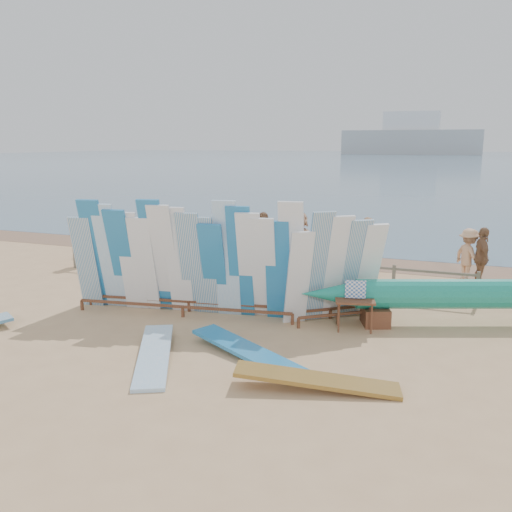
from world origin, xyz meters
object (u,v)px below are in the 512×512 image
at_px(stroller, 326,267).
at_px(beachgoer_4, 264,241).
at_px(beachgoer_9, 469,256).
at_px(beachgoer_10, 482,258).
at_px(flat_board_a, 154,360).
at_px(beachgoer_8, 349,256).
at_px(beachgoer_0, 88,238).
at_px(beach_chair_right, 334,275).
at_px(beachgoer_2, 151,235).
at_px(main_surfboard_rack, 185,263).
at_px(beachgoer_extra_1, 97,232).
at_px(beachgoer_7, 368,246).
at_px(flat_board_c, 317,389).
at_px(beach_chair_left, 274,275).
at_px(beachgoer_1, 218,234).
at_px(beachgoer_5, 299,241).
at_px(beachgoer_11, 149,225).
at_px(outrigger_canoe, 467,296).
at_px(side_surfboard_rack, 335,272).
at_px(vendor_table, 355,314).
at_px(flat_board_d, 247,357).

height_order(stroller, beachgoer_4, beachgoer_4).
height_order(beachgoer_9, beachgoer_10, beachgoer_10).
bearing_deg(flat_board_a, beachgoer_9, 29.47).
distance_m(beachgoer_8, beachgoer_0, 8.57).
relative_size(beach_chair_right, beachgoer_2, 0.46).
height_order(flat_board_a, beachgoer_0, beachgoer_0).
xyz_separation_m(main_surfboard_rack, beach_chair_right, (2.62, 3.97, -0.99)).
relative_size(beach_chair_right, beachgoer_extra_1, 0.55).
distance_m(beachgoer_9, beachgoer_7, 2.84).
height_order(flat_board_c, beach_chair_left, beach_chair_left).
bearing_deg(beachgoer_1, beachgoer_5, -63.26).
distance_m(beach_chair_left, beachgoer_8, 2.20).
relative_size(beachgoer_11, beachgoer_1, 1.02).
xyz_separation_m(main_surfboard_rack, flat_board_c, (3.87, -2.75, -1.23)).
relative_size(outrigger_canoe, flat_board_a, 2.61).
distance_m(outrigger_canoe, beachgoer_7, 4.82).
bearing_deg(flat_board_c, side_surfboard_rack, -5.23).
height_order(main_surfboard_rack, beach_chair_left, main_surfboard_rack).
relative_size(vendor_table, beachgoer_8, 0.66).
xyz_separation_m(side_surfboard_rack, beachgoer_2, (-7.18, 3.98, -0.23)).
xyz_separation_m(side_surfboard_rack, beachgoer_7, (-0.04, 4.73, -0.27)).
bearing_deg(beachgoer_0, beach_chair_left, 81.56).
bearing_deg(beach_chair_left, beachgoer_extra_1, 176.62).
relative_size(vendor_table, beachgoer_10, 0.65).
height_order(beach_chair_left, beachgoer_9, beachgoer_9).
distance_m(beachgoer_11, beachgoer_4, 5.57).
bearing_deg(beachgoer_7, beach_chair_right, -148.19).
relative_size(beachgoer_8, beachgoer_5, 0.90).
bearing_deg(side_surfboard_rack, beach_chair_right, 65.86).
bearing_deg(beach_chair_right, vendor_table, -65.56).
relative_size(side_surfboard_rack, beach_chair_left, 3.24).
distance_m(side_surfboard_rack, flat_board_d, 3.04).
xyz_separation_m(beach_chair_right, beachgoer_0, (-8.15, -0.36, 0.64)).
height_order(stroller, beachgoer_7, beachgoer_7).
relative_size(beachgoer_10, beachgoer_5, 0.92).
bearing_deg(beachgoer_11, beachgoer_2, 24.19).
relative_size(flat_board_a, beachgoer_extra_1, 1.73).
bearing_deg(outrigger_canoe, beachgoer_8, 121.04).
distance_m(beach_chair_right, beachgoer_8, 0.72).
bearing_deg(beachgoer_11, flat_board_c, 34.98).
bearing_deg(beachgoer_11, main_surfboard_rack, 28.75).
relative_size(beachgoer_9, beachgoer_8, 0.95).
height_order(beach_chair_right, beachgoer_4, beachgoer_4).
xyz_separation_m(flat_board_c, beach_chair_left, (-2.89, 6.23, 0.23)).
height_order(beachgoer_10, beachgoer_8, beachgoer_10).
height_order(beach_chair_right, beachgoer_1, beachgoer_1).
bearing_deg(beach_chair_left, beachgoer_10, 25.88).
xyz_separation_m(outrigger_canoe, beachgoer_7, (-2.80, 3.92, 0.21)).
bearing_deg(beachgoer_2, stroller, 25.45).
distance_m(beachgoer_4, beachgoer_7, 3.20).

